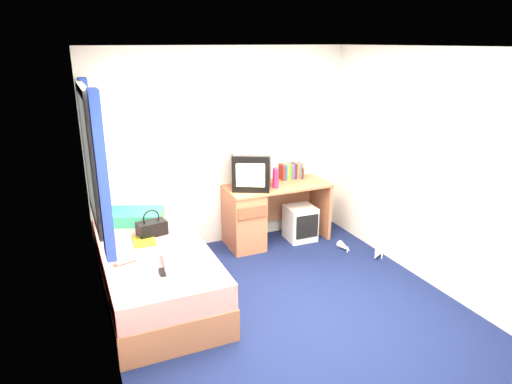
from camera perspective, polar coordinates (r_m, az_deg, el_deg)
name	(u,v)px	position (r m, az deg, el deg)	size (l,w,h in m)	color
ground	(286,306)	(4.56, 3.73, -14.08)	(3.40, 3.40, 0.00)	#0C1438
room_shell	(289,161)	(3.98, 4.15, 3.87)	(3.40, 3.40, 3.40)	white
bed	(156,272)	(4.68, -12.41, -9.80)	(1.01, 2.00, 0.54)	#AD6A48
pillow	(135,217)	(5.20, -14.85, -2.99)	(0.59, 0.38, 0.13)	teal
desk	(256,214)	(5.66, 0.05, -2.72)	(1.30, 0.55, 0.75)	#AD6A48
storage_cube	(300,223)	(5.90, 5.53, -3.85)	(0.35, 0.35, 0.44)	white
crt_tv	(252,171)	(5.46, -0.53, 2.70)	(0.58, 0.56, 0.44)	black
vcr	(252,149)	(5.40, -0.53, 5.36)	(0.43, 0.31, 0.08)	silver
book_row	(291,171)	(5.90, 4.45, 2.63)	(0.31, 0.13, 0.20)	maroon
picture_frame	(302,173)	(5.93, 5.72, 2.40)	(0.02, 0.12, 0.14)	black
pink_water_bottle	(276,179)	(5.50, 2.45, 1.67)	(0.07, 0.07, 0.23)	#E52050
aerosol_can	(264,179)	(5.56, 0.98, 1.66)	(0.05, 0.05, 0.19)	white
handbag	(152,228)	(4.81, -12.89, -4.36)	(0.32, 0.22, 0.28)	black
towel	(181,254)	(4.26, -9.37, -7.63)	(0.33, 0.27, 0.11)	silver
magazine	(144,241)	(4.71, -13.81, -5.96)	(0.21, 0.28, 0.01)	#F7F51B
water_bottle	(127,259)	(4.31, -15.87, -8.08)	(0.07, 0.07, 0.20)	silver
colour_swatch_fan	(166,278)	(3.97, -11.14, -10.55)	(0.22, 0.06, 0.01)	#F9B137
remote_control	(162,273)	(4.06, -11.61, -9.87)	(0.05, 0.16, 0.02)	black
window_assembly	(93,159)	(4.43, -19.69, 3.91)	(0.11, 1.42, 1.40)	silver
white_heels	(360,251)	(5.67, 12.92, -7.20)	(0.39, 0.54, 0.09)	white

